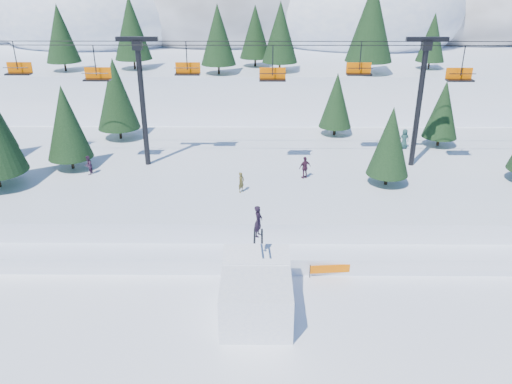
{
  "coord_description": "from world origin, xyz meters",
  "views": [
    {
      "loc": [
        0.34,
        -21.18,
        17.05
      ],
      "look_at": [
        0.14,
        6.0,
        5.2
      ],
      "focal_mm": 35.0,
      "sensor_mm": 36.0,
      "label": 1
    }
  ],
  "objects_px": {
    "banner_near": "(333,269)",
    "banner_far": "(393,254)",
    "jump_kicker": "(256,294)",
    "chairlift": "(267,82)"
  },
  "relations": [
    {
      "from": "banner_far",
      "to": "banner_near",
      "type": "bearing_deg",
      "value": -156.61
    },
    {
      "from": "chairlift",
      "to": "banner_near",
      "type": "relative_size",
      "value": 16.14
    },
    {
      "from": "jump_kicker",
      "to": "banner_far",
      "type": "height_order",
      "value": "jump_kicker"
    },
    {
      "from": "jump_kicker",
      "to": "banner_near",
      "type": "xyz_separation_m",
      "value": [
        4.65,
        3.8,
        -0.84
      ]
    },
    {
      "from": "jump_kicker",
      "to": "chairlift",
      "type": "distance_m",
      "value": 18.71
    },
    {
      "from": "banner_near",
      "to": "banner_far",
      "type": "relative_size",
      "value": 1.0
    },
    {
      "from": "banner_near",
      "to": "banner_far",
      "type": "distance_m",
      "value": 4.48
    },
    {
      "from": "jump_kicker",
      "to": "chairlift",
      "type": "xyz_separation_m",
      "value": [
        0.71,
        16.92,
        7.94
      ]
    },
    {
      "from": "jump_kicker",
      "to": "chairlift",
      "type": "bearing_deg",
      "value": 87.6
    },
    {
      "from": "banner_near",
      "to": "banner_far",
      "type": "xyz_separation_m",
      "value": [
        4.11,
        1.78,
        0.0
      ]
    }
  ]
}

